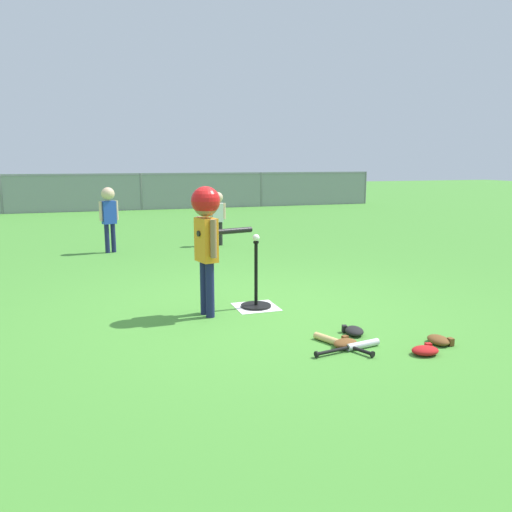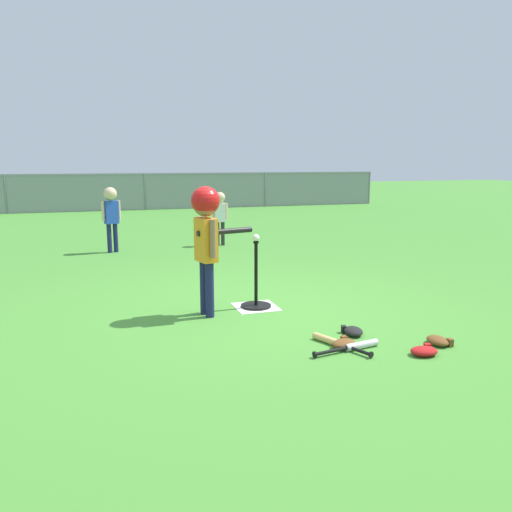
{
  "view_description": "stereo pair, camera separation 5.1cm",
  "coord_description": "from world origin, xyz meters",
  "views": [
    {
      "loc": [
        -1.65,
        -4.78,
        1.52
      ],
      "look_at": [
        -0.01,
        0.18,
        0.55
      ],
      "focal_mm": 35.89,
      "sensor_mm": 36.0,
      "label": 1
    },
    {
      "loc": [
        -1.6,
        -4.8,
        1.52
      ],
      "look_at": [
        -0.01,
        0.18,
        0.55
      ],
      "focal_mm": 35.89,
      "sensor_mm": 36.0,
      "label": 2
    }
  ],
  "objects": [
    {
      "name": "ground_plane",
      "position": [
        0.0,
        0.0,
        0.0
      ],
      "size": [
        60.0,
        60.0,
        0.0
      ],
      "primitive_type": "plane",
      "color": "#478C33"
    },
    {
      "name": "home_plate",
      "position": [
        -0.01,
        0.18,
        0.0
      ],
      "size": [
        0.44,
        0.44,
        0.01
      ],
      "primitive_type": "cube",
      "color": "white",
      "rests_on": "ground_plane"
    },
    {
      "name": "batting_tee",
      "position": [
        -0.01,
        0.18,
        0.11
      ],
      "size": [
        0.32,
        0.32,
        0.7
      ],
      "color": "black",
      "rests_on": "ground_plane"
    },
    {
      "name": "baseball_on_tee",
      "position": [
        -0.01,
        0.18,
        0.74
      ],
      "size": [
        0.07,
        0.07,
        0.07
      ],
      "primitive_type": "sphere",
      "color": "white",
      "rests_on": "batting_tee"
    },
    {
      "name": "batter_child",
      "position": [
        -0.56,
        0.05,
        0.92
      ],
      "size": [
        0.64,
        0.36,
        1.29
      ],
      "color": "#191E4C",
      "rests_on": "ground_plane"
    },
    {
      "name": "fielder_near_left",
      "position": [
        0.6,
        4.23,
        0.63
      ],
      "size": [
        0.29,
        0.19,
        0.97
      ],
      "color": "#262626",
      "rests_on": "ground_plane"
    },
    {
      "name": "fielder_deep_right",
      "position": [
        -1.31,
        4.07,
        0.71
      ],
      "size": [
        0.31,
        0.22,
        1.1
      ],
      "color": "#191E4C",
      "rests_on": "ground_plane"
    },
    {
      "name": "spare_bat_silver",
      "position": [
        0.38,
        -1.26,
        0.03
      ],
      "size": [
        0.63,
        0.16,
        0.06
      ],
      "color": "silver",
      "rests_on": "ground_plane"
    },
    {
      "name": "spare_bat_wood",
      "position": [
        0.26,
        -1.11,
        0.03
      ],
      "size": [
        0.29,
        0.58,
        0.06
      ],
      "color": "#DBB266",
      "rests_on": "ground_plane"
    },
    {
      "name": "glove_by_plate",
      "position": [
        0.32,
        -1.18,
        0.04
      ],
      "size": [
        0.26,
        0.22,
        0.07
      ],
      "color": "brown",
      "rests_on": "ground_plane"
    },
    {
      "name": "glove_near_bats",
      "position": [
        0.54,
        -0.93,
        0.04
      ],
      "size": [
        0.21,
        0.25,
        0.07
      ],
      "color": "black",
      "rests_on": "ground_plane"
    },
    {
      "name": "glove_tossed_aside",
      "position": [
        0.85,
        -1.53,
        0.04
      ],
      "size": [
        0.24,
        0.19,
        0.07
      ],
      "color": "#B21919",
      "rests_on": "ground_plane"
    },
    {
      "name": "glove_outfield_drop",
      "position": [
        1.11,
        -1.36,
        0.04
      ],
      "size": [
        0.17,
        0.23,
        0.07
      ],
      "color": "brown",
      "rests_on": "ground_plane"
    },
    {
      "name": "outfield_fence",
      "position": [
        0.0,
        11.72,
        0.62
      ],
      "size": [
        16.06,
        0.06,
        1.15
      ],
      "color": "slate",
      "rests_on": "ground_plane"
    }
  ]
}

